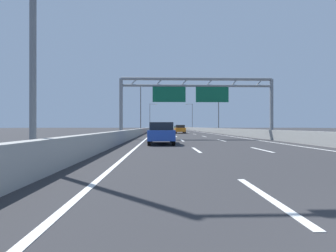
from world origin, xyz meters
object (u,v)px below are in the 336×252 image
(sign_gantry, at_px, (195,92))
(streetlamp_left_mid, at_px, (142,105))
(streetlamp_right_mid, at_px, (217,106))
(orange_car, at_px, (180,129))
(yellow_car, at_px, (180,128))
(streetlamp_right_far, at_px, (192,115))
(green_car, at_px, (176,127))
(blue_car, at_px, (161,133))
(red_car, at_px, (161,129))
(streetlamp_left_far, at_px, (150,115))
(white_car, at_px, (168,127))

(sign_gantry, bearing_deg, streetlamp_left_mid, 107.49)
(streetlamp_right_mid, relative_size, orange_car, 2.20)
(yellow_car, bearing_deg, orange_car, -94.38)
(sign_gantry, relative_size, streetlamp_right_far, 1.68)
(orange_car, distance_m, green_car, 68.76)
(sign_gantry, xyz_separation_m, green_car, (3.50, 88.47, -4.02))
(streetlamp_right_mid, relative_size, yellow_car, 2.20)
(streetlamp_right_far, xyz_separation_m, orange_car, (-7.70, -44.35, -4.62))
(blue_car, relative_size, red_car, 1.01)
(streetlamp_left_far, xyz_separation_m, yellow_car, (11.17, 7.06, -4.61))
(streetlamp_left_mid, xyz_separation_m, green_car, (10.82, 65.26, -4.61))
(orange_car, bearing_deg, blue_car, -97.27)
(orange_car, relative_size, blue_car, 0.97)
(sign_gantry, xyz_separation_m, yellow_car, (3.86, 71.22, -4.01))
(white_car, bearing_deg, red_car, -92.51)
(orange_car, bearing_deg, streetlamp_left_far, 99.26)
(streetlamp_right_mid, distance_m, blue_car, 32.89)
(sign_gantry, distance_m, red_car, 20.00)
(streetlamp_left_mid, distance_m, green_car, 66.31)
(blue_car, bearing_deg, red_car, 90.14)
(white_car, bearing_deg, sign_gantry, -90.18)
(streetlamp_left_far, relative_size, white_car, 2.06)
(orange_car, distance_m, red_car, 3.57)
(blue_car, bearing_deg, streetlamp_right_far, 81.13)
(streetlamp_right_far, bearing_deg, streetlamp_left_mid, -110.03)
(streetlamp_right_mid, height_order, red_car, streetlamp_right_mid)
(yellow_car, distance_m, blue_car, 78.95)
(streetlamp_left_far, bearing_deg, white_car, 80.46)
(sign_gantry, height_order, streetlamp_right_mid, streetlamp_right_mid)
(streetlamp_left_mid, height_order, orange_car, streetlamp_left_mid)
(streetlamp_right_far, bearing_deg, streetlamp_right_mid, -90.00)
(white_car, height_order, yellow_car, white_car)
(streetlamp_right_far, bearing_deg, sign_gantry, -96.77)
(orange_car, height_order, green_car, orange_car)
(streetlamp_right_mid, bearing_deg, orange_car, -156.18)
(orange_car, relative_size, white_car, 0.94)
(streetlamp_right_mid, xyz_separation_m, orange_car, (-7.70, -3.40, -4.62))
(streetlamp_left_far, bearing_deg, green_car, 66.02)
(sign_gantry, xyz_separation_m, white_car, (0.35, 109.79, -4.01))
(green_car, bearing_deg, streetlamp_left_mid, -99.41)
(green_car, bearing_deg, red_car, -95.87)
(streetlamp_left_mid, bearing_deg, streetlamp_right_far, 69.97)
(streetlamp_left_far, relative_size, blue_car, 2.13)
(sign_gantry, relative_size, white_car, 3.47)
(sign_gantry, bearing_deg, green_car, 87.73)
(blue_car, bearing_deg, streetlamp_left_far, 93.01)
(white_car, relative_size, red_car, 1.05)
(streetlamp_left_mid, xyz_separation_m, streetlamp_right_mid, (14.93, 0.00, 0.00))
(orange_car, bearing_deg, yellow_car, 85.62)
(green_car, distance_m, red_car, 69.59)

